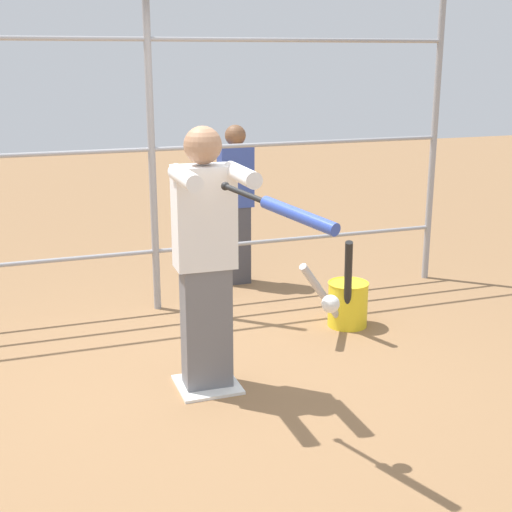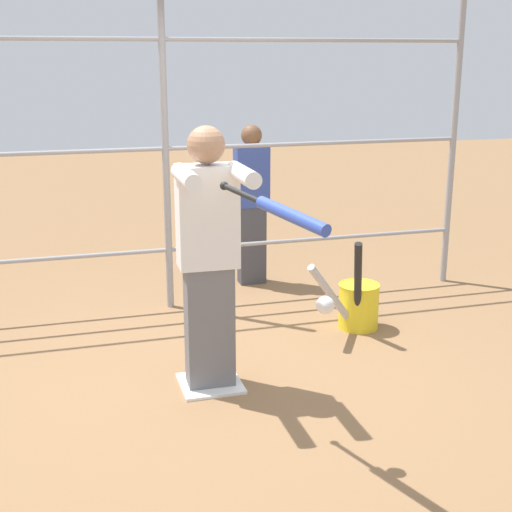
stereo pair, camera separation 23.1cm
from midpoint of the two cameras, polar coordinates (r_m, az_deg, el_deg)
name	(u,v)px [view 1 (the left image)]	position (r m, az deg, el deg)	size (l,w,h in m)	color
ground_plane	(208,386)	(4.81, -5.29, -10.34)	(24.00, 24.00, 0.00)	olive
home_plate	(208,385)	(4.81, -5.29, -10.23)	(0.40, 0.40, 0.02)	white
fence_backstop	(152,149)	(5.94, -9.48, 8.40)	(5.39, 0.06, 2.74)	#939399
batter	(206,253)	(4.47, -5.53, 0.26)	(0.44, 0.58, 1.71)	slate
baseball_bat_swinging	(288,211)	(3.55, 0.75, 3.59)	(0.35, 0.83, 0.15)	black
softball_in_flight	(331,304)	(3.71, 4.21, -3.85)	(0.10, 0.10, 0.10)	white
bat_bucket	(346,302)	(5.74, 6.10, -3.68)	(0.71, 0.47, 0.78)	yellow
bystander_behind_fence	(236,203)	(6.67, -2.62, 4.28)	(0.31, 0.19, 1.50)	#3F3F47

